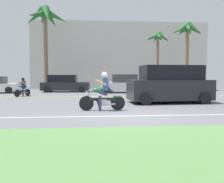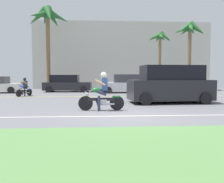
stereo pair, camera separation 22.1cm
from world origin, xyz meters
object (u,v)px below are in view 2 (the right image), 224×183
(motorcyclist, at_px, (102,94))
(palm_tree_0, at_px, (190,33))
(suv_nearby, at_px, (170,85))
(parked_car_2, at_px, (124,84))
(palm_tree_1, at_px, (160,41))
(parked_car_3, at_px, (175,84))
(parked_car_1, at_px, (67,84))
(motorcyclist_distant, at_px, (24,88))
(palm_tree_2, at_px, (47,20))

(motorcyclist, height_order, palm_tree_0, palm_tree_0)
(suv_nearby, xyz_separation_m, palm_tree_0, (5.52, 11.62, 4.83))
(parked_car_2, distance_m, palm_tree_1, 5.88)
(parked_car_3, xyz_separation_m, palm_tree_1, (-0.87, 2.13, 4.05))
(suv_nearby, bearing_deg, motorcyclist, -144.87)
(parked_car_1, height_order, motorcyclist_distant, parked_car_1)
(palm_tree_0, bearing_deg, palm_tree_2, 178.04)
(palm_tree_2, bearing_deg, suv_nearby, -53.67)
(palm_tree_2, bearing_deg, motorcyclist, -71.29)
(palm_tree_2, bearing_deg, parked_car_1, -50.35)
(motorcyclist_distant, bearing_deg, motorcyclist, -54.78)
(parked_car_2, bearing_deg, parked_car_1, 164.01)
(motorcyclist, height_order, motorcyclist_distant, motorcyclist)
(motorcyclist, height_order, parked_car_2, motorcyclist)
(parked_car_3, height_order, motorcyclist_distant, parked_car_3)
(suv_nearby, distance_m, parked_car_1, 11.69)
(suv_nearby, xyz_separation_m, motorcyclist_distant, (-9.34, 5.01, -0.43))
(parked_car_1, xyz_separation_m, palm_tree_1, (8.83, 0.65, 4.06))
(palm_tree_1, height_order, palm_tree_2, palm_tree_2)
(parked_car_2, height_order, motorcyclist_distant, parked_car_2)
(suv_nearby, xyz_separation_m, parked_car_1, (-6.76, 9.53, -0.27))
(parked_car_3, distance_m, motorcyclist_distant, 12.65)
(suv_nearby, distance_m, palm_tree_0, 13.74)
(palm_tree_2, distance_m, motorcyclist_distant, 9.58)
(motorcyclist, distance_m, suv_nearby, 4.75)
(palm_tree_1, relative_size, motorcyclist_distant, 3.86)
(motorcyclist_distant, bearing_deg, palm_tree_0, 23.98)
(suv_nearby, bearing_deg, parked_car_2, 101.52)
(motorcyclist, height_order, palm_tree_1, palm_tree_1)
(motorcyclist, height_order, parked_car_3, motorcyclist)
(motorcyclist, distance_m, parked_car_1, 12.59)
(motorcyclist, xyz_separation_m, palm_tree_1, (5.95, 12.91, 4.08))
(parked_car_2, bearing_deg, palm_tree_2, 150.85)
(palm_tree_0, relative_size, motorcyclist_distant, 4.70)
(parked_car_1, xyz_separation_m, parked_car_2, (5.12, -1.47, 0.02))
(parked_car_3, distance_m, palm_tree_1, 4.65)
(parked_car_2, relative_size, parked_car_3, 0.87)
(parked_car_3, relative_size, motorcyclist_distant, 2.89)
(palm_tree_1, distance_m, palm_tree_2, 11.36)
(parked_car_1, height_order, palm_tree_1, palm_tree_1)
(suv_nearby, distance_m, motorcyclist_distant, 10.61)
(suv_nearby, distance_m, palm_tree_1, 11.05)
(parked_car_2, xyz_separation_m, parked_car_3, (4.58, -0.01, 0.00))
(palm_tree_2, height_order, motorcyclist_distant, palm_tree_2)
(parked_car_1, bearing_deg, palm_tree_1, 4.21)
(parked_car_1, xyz_separation_m, motorcyclist_distant, (-2.58, -4.52, -0.16))
(motorcyclist, relative_size, parked_car_1, 0.46)
(parked_car_3, bearing_deg, palm_tree_1, 112.24)
(parked_car_1, distance_m, motorcyclist_distant, 5.21)
(palm_tree_0, height_order, motorcyclist_distant, palm_tree_0)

